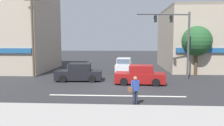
% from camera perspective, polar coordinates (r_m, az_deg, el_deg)
% --- Properties ---
extents(ground_plane, '(120.00, 120.00, 0.00)m').
position_cam_1_polar(ground_plane, '(17.93, 1.66, -5.76)').
color(ground_plane, '#2B2B2D').
extents(lane_marking_stripe, '(9.00, 0.24, 0.01)m').
position_cam_1_polar(lane_marking_stripe, '(14.52, 1.26, -8.54)').
color(lane_marking_stripe, silver).
rests_on(lane_marking_stripe, ground).
extents(sidewalk_curb, '(40.00, 5.00, 0.16)m').
position_cam_1_polar(sidewalk_curb, '(9.73, 0.19, -15.45)').
color(sidewalk_curb, '#9E9993').
rests_on(sidewalk_curb, ground).
extents(building_left_block, '(10.95, 9.49, 9.75)m').
position_cam_1_polar(building_left_block, '(29.83, -26.01, 7.71)').
color(building_left_block, tan).
rests_on(building_left_block, ground).
extents(building_right_corner, '(11.26, 11.06, 7.60)m').
position_cam_1_polar(building_right_corner, '(30.68, 23.90, 5.72)').
color(building_right_corner, tan).
rests_on(building_right_corner, ground).
extents(street_tree, '(3.08, 3.08, 5.12)m').
position_cam_1_polar(street_tree, '(24.31, 21.25, 5.35)').
color(street_tree, '#4C3823').
rests_on(street_tree, ground).
extents(utility_pole_near_left, '(1.40, 0.22, 7.91)m').
position_cam_1_polar(utility_pole_near_left, '(22.76, -20.02, 6.75)').
color(utility_pole_near_left, brown).
rests_on(utility_pole_near_left, ground).
extents(utility_pole_far_right, '(1.40, 0.22, 8.20)m').
position_cam_1_polar(utility_pole_far_right, '(28.30, 19.29, 6.84)').
color(utility_pole_far_right, brown).
rests_on(utility_pole_far_right, ground).
extents(traffic_light_mast, '(4.85, 0.79, 6.20)m').
position_cam_1_polar(traffic_light_mast, '(20.83, 16.94, 7.16)').
color(traffic_light_mast, '#47474C').
rests_on(traffic_light_mast, ground).
extents(sedan_crossing_rightbound, '(2.09, 4.21, 1.58)m').
position_cam_1_polar(sedan_crossing_rightbound, '(25.59, 3.11, -0.65)').
color(sedan_crossing_rightbound, silver).
rests_on(sedan_crossing_rightbound, ground).
extents(sedan_crossing_leftbound, '(4.20, 2.07, 1.58)m').
position_cam_1_polar(sedan_crossing_leftbound, '(18.38, 7.32, -3.26)').
color(sedan_crossing_leftbound, maroon).
rests_on(sedan_crossing_leftbound, ground).
extents(sedan_crossing_center, '(4.19, 2.06, 1.58)m').
position_cam_1_polar(sedan_crossing_center, '(19.91, -8.62, -2.58)').
color(sedan_crossing_center, black).
rests_on(sedan_crossing_center, ground).
extents(pedestrian_foreground_with_bag, '(0.64, 0.51, 1.67)m').
position_cam_1_polar(pedestrian_foreground_with_bag, '(12.15, 5.98, -6.83)').
color(pedestrian_foreground_with_bag, '#232838').
rests_on(pedestrian_foreground_with_bag, ground).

